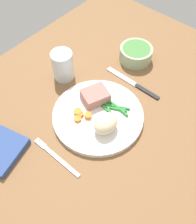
{
  "coord_description": "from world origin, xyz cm",
  "views": [
    {
      "loc": [
        -30.24,
        -27.74,
        67.06
      ],
      "look_at": [
        3.62,
        1.37,
        4.6
      ],
      "focal_mm": 42.46,
      "sensor_mm": 36.0,
      "label": 1
    }
  ],
  "objects_px": {
    "water_glass": "(63,67)",
    "salad_bowl": "(136,53)",
    "dinner_plate": "(98,116)",
    "knife": "(134,84)",
    "napkin": "(2,151)",
    "meat_portion": "(95,96)",
    "fork": "(57,157)"
  },
  "relations": [
    {
      "from": "water_glass",
      "to": "napkin",
      "type": "bearing_deg",
      "value": -166.81
    },
    {
      "from": "meat_portion",
      "to": "napkin",
      "type": "distance_m",
      "value": 0.31
    },
    {
      "from": "water_glass",
      "to": "salad_bowl",
      "type": "distance_m",
      "value": 0.26
    },
    {
      "from": "meat_portion",
      "to": "knife",
      "type": "xyz_separation_m",
      "value": [
        0.14,
        -0.05,
        -0.03
      ]
    },
    {
      "from": "dinner_plate",
      "to": "water_glass",
      "type": "bearing_deg",
      "value": 74.67
    },
    {
      "from": "dinner_plate",
      "to": "water_glass",
      "type": "distance_m",
      "value": 0.2
    },
    {
      "from": "dinner_plate",
      "to": "napkin",
      "type": "xyz_separation_m",
      "value": [
        -0.26,
        0.12,
        0.0
      ]
    },
    {
      "from": "fork",
      "to": "water_glass",
      "type": "height_order",
      "value": "water_glass"
    },
    {
      "from": "water_glass",
      "to": "meat_portion",
      "type": "bearing_deg",
      "value": -96.43
    },
    {
      "from": "knife",
      "to": "napkin",
      "type": "height_order",
      "value": "napkin"
    },
    {
      "from": "dinner_plate",
      "to": "fork",
      "type": "bearing_deg",
      "value": -179.15
    },
    {
      "from": "dinner_plate",
      "to": "fork",
      "type": "relative_size",
      "value": 1.62
    },
    {
      "from": "napkin",
      "to": "salad_bowl",
      "type": "bearing_deg",
      "value": -6.3
    },
    {
      "from": "dinner_plate",
      "to": "water_glass",
      "type": "height_order",
      "value": "water_glass"
    },
    {
      "from": "dinner_plate",
      "to": "fork",
      "type": "distance_m",
      "value": 0.17
    },
    {
      "from": "knife",
      "to": "dinner_plate",
      "type": "bearing_deg",
      "value": 177.1
    },
    {
      "from": "dinner_plate",
      "to": "salad_bowl",
      "type": "relative_size",
      "value": 2.39
    },
    {
      "from": "meat_portion",
      "to": "water_glass",
      "type": "distance_m",
      "value": 0.15
    },
    {
      "from": "fork",
      "to": "napkin",
      "type": "relative_size",
      "value": 1.36
    },
    {
      "from": "water_glass",
      "to": "napkin",
      "type": "relative_size",
      "value": 0.8
    },
    {
      "from": "fork",
      "to": "salad_bowl",
      "type": "relative_size",
      "value": 1.48
    },
    {
      "from": "salad_bowl",
      "to": "napkin",
      "type": "height_order",
      "value": "salad_bowl"
    },
    {
      "from": "fork",
      "to": "napkin",
      "type": "distance_m",
      "value": 0.15
    },
    {
      "from": "dinner_plate",
      "to": "fork",
      "type": "xyz_separation_m",
      "value": [
        -0.17,
        -0.0,
        -0.01
      ]
    },
    {
      "from": "knife",
      "to": "salad_bowl",
      "type": "height_order",
      "value": "salad_bowl"
    },
    {
      "from": "water_glass",
      "to": "knife",
      "type": "bearing_deg",
      "value": -58.4
    },
    {
      "from": "water_glass",
      "to": "napkin",
      "type": "xyz_separation_m",
      "value": [
        -0.31,
        -0.07,
        -0.03
      ]
    },
    {
      "from": "salad_bowl",
      "to": "dinner_plate",
      "type": "bearing_deg",
      "value": -167.03
    },
    {
      "from": "dinner_plate",
      "to": "knife",
      "type": "bearing_deg",
      "value": -0.93
    },
    {
      "from": "meat_portion",
      "to": "fork",
      "type": "distance_m",
      "value": 0.22
    },
    {
      "from": "knife",
      "to": "fork",
      "type": "bearing_deg",
      "value": 177.99
    },
    {
      "from": "water_glass",
      "to": "dinner_plate",
      "type": "bearing_deg",
      "value": -105.33
    }
  ]
}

